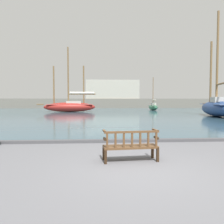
% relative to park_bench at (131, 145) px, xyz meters
% --- Properties ---
extents(ground_plane, '(160.00, 160.00, 0.00)m').
position_rel_park_bench_xyz_m(ground_plane, '(0.12, -0.87, -0.47)').
color(ground_plane, slate).
extents(harbor_water, '(100.00, 80.00, 0.08)m').
position_rel_park_bench_xyz_m(harbor_water, '(0.12, 43.13, -0.43)').
color(harbor_water, '#385666').
rests_on(harbor_water, ground).
extents(quay_edge_kerb, '(40.00, 0.30, 0.12)m').
position_rel_park_bench_xyz_m(quay_edge_kerb, '(0.12, 2.98, -0.41)').
color(quay_edge_kerb, '#4C4C50').
rests_on(quay_edge_kerb, ground).
extents(park_bench, '(1.64, 0.66, 0.92)m').
position_rel_park_bench_xyz_m(park_bench, '(0.00, 0.00, 0.00)').
color(park_bench, '#322113').
rests_on(park_bench, ground).
extents(sailboat_nearest_port, '(9.17, 2.94, 10.18)m').
position_rel_park_bench_xyz_m(sailboat_nearest_port, '(-5.32, 28.70, 0.59)').
color(sailboat_nearest_port, maroon).
rests_on(sailboat_nearest_port, harbor_water).
extents(sailboat_centre_channel, '(4.30, 10.23, 11.70)m').
position_rel_park_bench_xyz_m(sailboat_centre_channel, '(12.43, 17.36, 0.67)').
color(sailboat_centre_channel, navy).
rests_on(sailboat_centre_channel, harbor_water).
extents(sailboat_far_starboard, '(1.49, 5.60, 6.21)m').
position_rel_park_bench_xyz_m(sailboat_far_starboard, '(9.55, 34.44, 0.22)').
color(sailboat_far_starboard, '#2D6647').
rests_on(sailboat_far_starboard, harbor_water).
extents(far_breakwater, '(54.53, 2.40, 6.98)m').
position_rel_park_bench_xyz_m(far_breakwater, '(0.84, 47.46, 1.69)').
color(far_breakwater, slate).
rests_on(far_breakwater, ground).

